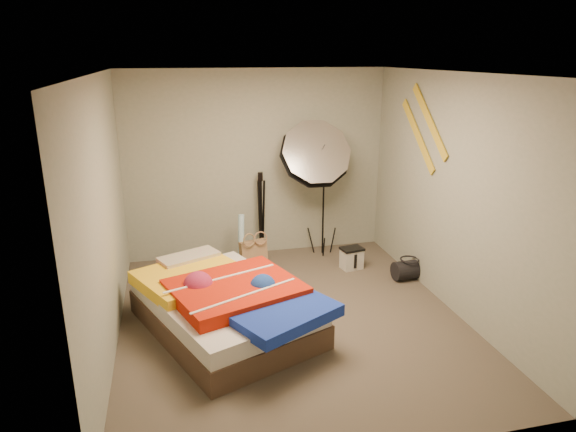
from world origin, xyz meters
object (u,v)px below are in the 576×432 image
object	(u,v)px
tote_bag	(254,254)
camera_case	(352,259)
duffel_bag	(409,270)
bed	(225,304)
wrapping_roll	(241,241)
camera_tripod	(261,209)
photo_umbrella	(315,156)

from	to	relation	value
tote_bag	camera_case	distance (m)	1.28
duffel_bag	bed	xyz separation A→B (m)	(-2.34, -0.70, 0.16)
tote_bag	duffel_bag	distance (m)	1.98
wrapping_roll	camera_tripod	size ratio (longest dim) A/B	0.59
wrapping_roll	camera_tripod	distance (m)	0.56
wrapping_roll	camera_case	xyz separation A→B (m)	(1.38, -0.41, -0.22)
camera_case	camera_tripod	bearing A→B (deg)	134.76
wrapping_roll	photo_umbrella	size ratio (longest dim) A/B	0.35
bed	camera_tripod	distance (m)	2.07
camera_case	photo_umbrella	world-z (taller)	photo_umbrella
tote_bag	wrapping_roll	world-z (taller)	wrapping_roll
wrapping_roll	camera_tripod	xyz separation A→B (m)	(0.32, 0.32, 0.32)
bed	tote_bag	bearing A→B (deg)	70.43
wrapping_roll	bed	bearing A→B (deg)	-103.85
camera_tripod	camera_case	bearing A→B (deg)	-34.81
bed	photo_umbrella	distance (m)	2.45
tote_bag	photo_umbrella	bearing A→B (deg)	-4.24
wrapping_roll	camera_case	bearing A→B (deg)	-16.55
bed	wrapping_roll	bearing A→B (deg)	76.15
duffel_bag	photo_umbrella	distance (m)	1.87
tote_bag	camera_case	world-z (taller)	tote_bag
camera_case	duffel_bag	bearing A→B (deg)	-49.78
tote_bag	wrapping_roll	xyz separation A→B (m)	(-0.15, 0.07, 0.17)
wrapping_roll	photo_umbrella	bearing A→B (deg)	4.81
duffel_bag	bed	distance (m)	2.45
duffel_bag	bed	world-z (taller)	bed
camera_case	camera_tripod	distance (m)	1.39
tote_bag	photo_umbrella	world-z (taller)	photo_umbrella
camera_case	bed	distance (m)	2.13
photo_umbrella	camera_tripod	bearing A→B (deg)	160.58
photo_umbrella	camera_tripod	xyz separation A→B (m)	(-0.68, 0.24, -0.74)
camera_case	photo_umbrella	distance (m)	1.42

